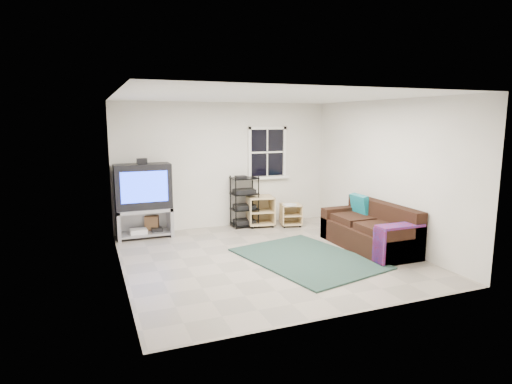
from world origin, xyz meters
name	(u,v)px	position (x,y,z in m)	size (l,w,h in m)	color
room	(267,156)	(0.95, 2.27, 1.48)	(4.60, 4.62, 4.60)	gray
tv_unit	(143,194)	(-1.73, 2.02, 0.84)	(1.04, 0.52, 1.53)	#97979F
av_rack	(244,205)	(0.35, 2.08, 0.47)	(0.54, 0.39, 1.09)	black
side_table_left	(260,210)	(0.69, 2.05, 0.34)	(0.62, 0.62, 0.64)	tan
side_table_right	(290,213)	(1.30, 1.79, 0.27)	(0.51, 0.51, 0.49)	tan
sofa	(370,231)	(1.89, -0.19, 0.31)	(0.85, 1.91, 0.87)	black
shag_rug	(307,258)	(0.56, -0.33, 0.01)	(1.66, 2.28, 0.03)	#2F2114
paper_bag	(152,225)	(-1.57, 2.17, 0.19)	(0.26, 0.17, 0.37)	olive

